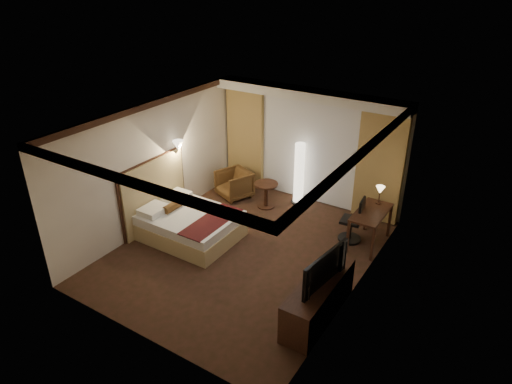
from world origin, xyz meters
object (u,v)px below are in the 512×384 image
Objects in this scene: floor_lamp at (299,174)px; side_table at (266,195)px; television at (319,264)px; desk at (369,228)px; bed at (191,225)px; office_chair at (351,219)px; dresser at (318,299)px; armchair at (234,183)px.

side_table is at bearing -131.99° from floor_lamp.
desk is at bearing 9.05° from television.
floor_lamp is at bearing 48.01° from side_table.
television is (2.05, -3.31, 0.25)m from floor_lamp.
television is at bearing -13.25° from bed.
television reaches higher than bed.
bed is at bearing -155.59° from office_chair.
office_chair reaches higher than desk.
side_table is at bearing 133.93° from dresser.
floor_lamp is 1.91m from office_chair.
bed is 3.63m from desk.
floor_lamp reaches higher than desk.
bed is 2.01m from armchair.
side_table is at bearing 174.45° from desk.
office_chair is at bearing -28.17° from floor_lamp.
bed is 3.39m from television.
floor_lamp reaches higher than television.
floor_lamp is at bearing 65.44° from bed.
floor_lamp is 3.93m from dresser.
armchair is (-0.28, 1.99, 0.09)m from bed.
television is at bearing -86.81° from office_chair.
office_chair is (3.11, -0.33, 0.12)m from armchair.
armchair is 3.13m from office_chair.
side_table is 0.61× the size of office_chair.
desk is at bearing 91.16° from dresser.
desk is (2.57, -0.25, 0.07)m from side_table.
side_table is 3.77m from dresser.
bed is at bearing -114.56° from floor_lamp.
side_table is (0.63, 1.96, 0.03)m from bed.
office_chair is (-0.37, -0.05, 0.12)m from desk.
floor_lamp is (1.45, 0.56, 0.38)m from armchair.
office_chair is 2.46m from dresser.
armchair is 0.42× the size of dresser.
armchair is at bearing 98.09° from bed.
television reaches higher than side_table.
dresser is 0.66m from television.
television is (3.50, -2.75, 0.63)m from armchair.
armchair reaches higher than dresser.
floor_lamp is 0.86× the size of dresser.
office_chair is at bearing -7.76° from side_table.
bed is at bearing 85.33° from television.
television is at bearing -89.54° from desk.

